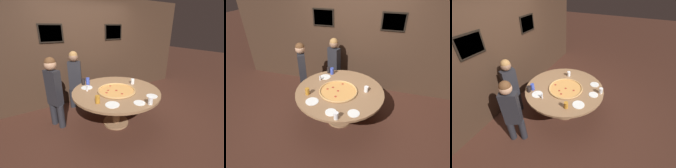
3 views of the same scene
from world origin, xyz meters
The scene contains 16 objects.
ground_plane centered at (0.00, 0.00, 0.00)m, with size 24.00×24.00×0.00m, color #422319.
back_wall centered at (0.00, 1.44, 1.30)m, with size 6.40×0.08×2.60m.
dining_table centered at (0.00, 0.00, 0.62)m, with size 1.67×1.67×0.74m.
giant_pizza centered at (-0.02, -0.04, 0.75)m, with size 0.73×0.73×0.03m.
drink_cup_far_right centered at (0.16, -0.75, 0.80)m, with size 0.08×0.08×0.12m, color white.
drink_cup_by_shaker centered at (-0.43, 0.62, 0.80)m, with size 0.08×0.08×0.13m, color black.
drink_cup_near_right centered at (-0.53, -0.28, 0.80)m, with size 0.08×0.08×0.13m, color #BC7A23.
drink_cup_centre_back centered at (0.49, 0.11, 0.79)m, with size 0.08×0.08×0.11m, color white.
drink_cup_front_edge centered at (-0.34, 0.58, 0.81)m, with size 0.08×0.08×0.14m, color #384CB7.
white_plate_beside_cup centered at (-0.37, -0.46, 0.74)m, with size 0.23×0.23×0.01m, color white.
white_plate_left_side centered at (-0.44, 0.40, 0.74)m, with size 0.22×0.22×0.01m, color white.
white_plate_far_back centered at (0.03, -0.63, 0.74)m, with size 0.19×0.19×0.01m, color white.
white_plate_near_front centered at (0.39, -0.56, 0.74)m, with size 0.20×0.20×0.01m, color white.
condiment_shaker centered at (-0.49, 0.25, 0.79)m, with size 0.04×0.04×0.10m.
diner_far_left centered at (-0.45, 1.08, 0.78)m, with size 0.37×0.25×1.38m.
diner_far_right centered at (-1.04, 0.54, 0.79)m, with size 0.27×0.37×1.40m.
Camera 2 is at (0.74, -2.63, 2.62)m, focal length 28.00 mm.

